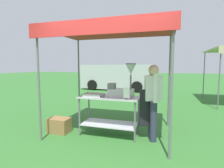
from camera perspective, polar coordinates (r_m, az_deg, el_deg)
The scene contains 9 objects.
ground_plane at distance 8.82m, azimuth 9.93°, elevation -4.63°, with size 70.00×70.00×0.00m, color #33702D.
stall_canopy at distance 4.09m, azimuth -0.43°, elevation 16.09°, with size 2.81×1.96×2.41m.
donut_cart at distance 4.03m, azimuth -0.84°, elevation -7.47°, with size 1.36×0.62×0.90m.
donut_tray at distance 3.98m, azimuth -6.22°, elevation -3.73°, with size 0.45×0.29×0.07m.
donut_fryer at distance 3.89m, azimuth 3.45°, elevation -0.77°, with size 0.61×0.28×0.75m.
menu_sign at distance 3.63m, azimuth 4.73°, elevation -3.37°, with size 0.13×0.05×0.24m.
vendor at distance 3.82m, azimuth 13.10°, elevation -4.53°, with size 0.47×0.54×1.61m.
supply_crate at distance 4.49m, azimuth -16.77°, elevation -12.71°, with size 0.50×0.34×0.34m.
van_silver at distance 11.99m, azimuth 2.10°, elevation 2.40°, with size 5.03×2.40×1.69m.
Camera 1 is at (1.04, -2.62, 1.57)m, focal length 28.09 mm.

